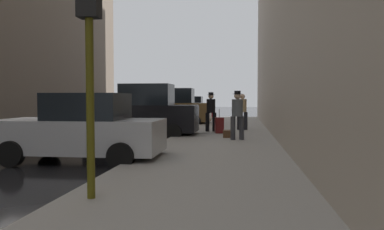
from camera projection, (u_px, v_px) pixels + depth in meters
name	position (u px, v px, depth m)	size (l,w,h in m)	color
ground_plane	(19.00, 152.00, 11.44)	(120.00, 120.00, 0.00)	black
sidewalk	(215.00, 154.00, 10.64)	(4.00, 40.00, 0.15)	gray
parked_silver_sedan	(82.00, 129.00, 9.71)	(4.22, 2.09, 1.79)	#B7BABF
parked_black_suv	(144.00, 113.00, 15.78)	(4.61, 2.08, 2.25)	black
parked_bronze_suv	(174.00, 108.00, 22.69)	(4.62, 2.10, 2.25)	brown
parked_red_hatchback	(188.00, 109.00, 28.63)	(4.22, 2.09, 1.79)	#B2191E
fire_hydrant	(188.00, 125.00, 16.09)	(0.42, 0.22, 0.70)	red
traffic_light	(89.00, 24.00, 5.55)	(0.32, 0.32, 3.60)	#514C0F
pedestrian_with_fedora	(211.00, 110.00, 16.97)	(0.52, 0.46, 1.78)	black
pedestrian_with_beanie	(237.00, 113.00, 13.55)	(0.53, 0.48, 1.78)	#333338
pedestrian_in_tan_coat	(242.00, 110.00, 17.84)	(0.51, 0.43, 1.71)	black
rolling_suitcase	(219.00, 125.00, 16.25)	(0.44, 0.61, 1.04)	#591414
duffel_bag	(227.00, 134.00, 14.40)	(0.32, 0.44, 0.28)	#472D19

